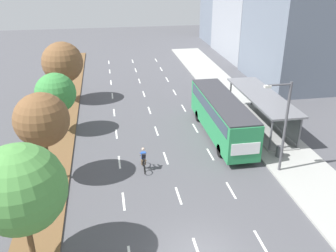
% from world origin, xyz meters
% --- Properties ---
extents(median_strip, '(2.60, 52.00, 0.12)m').
position_xyz_m(median_strip, '(-8.30, 20.00, 0.06)').
color(median_strip, brown).
rests_on(median_strip, ground).
extents(sidewalk_right, '(4.50, 52.00, 0.15)m').
position_xyz_m(sidewalk_right, '(9.25, 20.00, 0.07)').
color(sidewalk_right, '#9E9E99').
rests_on(sidewalk_right, ground).
extents(lane_divider_left, '(0.14, 46.23, 0.01)m').
position_xyz_m(lane_divider_left, '(-3.50, 17.62, 0.00)').
color(lane_divider_left, white).
rests_on(lane_divider_left, ground).
extents(lane_divider_center, '(0.14, 46.23, 0.01)m').
position_xyz_m(lane_divider_center, '(0.00, 17.62, 0.00)').
color(lane_divider_center, white).
rests_on(lane_divider_center, ground).
extents(lane_divider_right, '(0.14, 46.23, 0.01)m').
position_xyz_m(lane_divider_right, '(3.50, 17.62, 0.00)').
color(lane_divider_right, white).
rests_on(lane_divider_right, ground).
extents(bus_shelter, '(2.90, 10.48, 2.86)m').
position_xyz_m(bus_shelter, '(9.53, 14.51, 1.87)').
color(bus_shelter, gray).
rests_on(bus_shelter, sidewalk_right).
extents(bus, '(2.54, 11.29, 3.37)m').
position_xyz_m(bus, '(5.25, 13.30, 2.07)').
color(bus, '#28844C').
rests_on(bus, ground).
extents(cyclist, '(0.46, 1.82, 1.71)m').
position_xyz_m(cyclist, '(-1.82, 8.87, 0.79)').
color(cyclist, black).
rests_on(cyclist, ground).
extents(median_tree_nearest, '(4.18, 4.18, 6.43)m').
position_xyz_m(median_tree_nearest, '(-8.13, 0.80, 4.46)').
color(median_tree_nearest, brown).
rests_on(median_tree_nearest, median_strip).
extents(median_tree_second, '(3.51, 3.51, 6.16)m').
position_xyz_m(median_tree_second, '(-8.23, 8.51, 4.51)').
color(median_tree_second, brown).
rests_on(median_tree_second, median_strip).
extents(median_tree_third, '(3.39, 3.39, 5.21)m').
position_xyz_m(median_tree_third, '(-8.26, 16.23, 3.63)').
color(median_tree_third, brown).
rests_on(median_tree_third, median_strip).
extents(median_tree_fourth, '(4.13, 4.13, 6.21)m').
position_xyz_m(median_tree_fourth, '(-8.28, 23.95, 4.25)').
color(median_tree_fourth, brown).
rests_on(median_tree_fourth, median_strip).
extents(streetlight, '(1.91, 0.24, 6.50)m').
position_xyz_m(streetlight, '(7.42, 6.95, 3.89)').
color(streetlight, '#4C4C51').
rests_on(streetlight, sidewalk_right).
extents(trash_bin, '(0.52, 0.52, 0.85)m').
position_xyz_m(trash_bin, '(8.45, 8.77, 0.57)').
color(trash_bin, '#4C4C51').
rests_on(trash_bin, sidewalk_right).
extents(building_near_right, '(7.53, 12.47, 18.50)m').
position_xyz_m(building_near_right, '(17.59, 26.68, 9.25)').
color(building_near_right, slate).
rests_on(building_near_right, ground).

